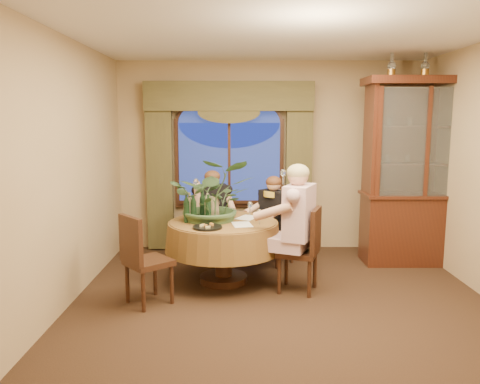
{
  "coord_description": "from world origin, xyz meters",
  "views": [
    {
      "loc": [
        -0.46,
        -4.51,
        1.93
      ],
      "look_at": [
        -0.44,
        0.92,
        1.1
      ],
      "focal_mm": 35.0,
      "sensor_mm": 36.0,
      "label": 1
    }
  ],
  "objects_px": {
    "chair_front_left": "(149,259)",
    "olive_bowl": "(227,219)",
    "centerpiece_plant": "(213,168)",
    "wine_bottle_2": "(202,204)",
    "wine_bottle_3": "(207,207)",
    "person_scarf": "(274,221)",
    "dining_table": "(223,252)",
    "oil_lamp_left": "(392,64)",
    "chair_back_right": "(275,229)",
    "wine_bottle_5": "(194,208)",
    "wine_bottle_1": "(190,206)",
    "person_back": "(212,216)",
    "oil_lamp_right": "(459,64)",
    "chair_right": "(298,250)",
    "stoneware_vase": "(214,208)",
    "chair_back": "(211,225)",
    "oil_lamp_center": "(425,64)",
    "wine_bottle_0": "(186,209)",
    "wine_bottle_4": "(208,208)",
    "china_cabinet": "(419,172)",
    "person_pink": "(299,229)"
  },
  "relations": [
    {
      "from": "chair_front_left",
      "to": "olive_bowl",
      "type": "height_order",
      "value": "chair_front_left"
    },
    {
      "from": "centerpiece_plant",
      "to": "chair_front_left",
      "type": "bearing_deg",
      "value": -130.98
    },
    {
      "from": "wine_bottle_2",
      "to": "wine_bottle_3",
      "type": "height_order",
      "value": "same"
    },
    {
      "from": "chair_front_left",
      "to": "person_scarf",
      "type": "bearing_deg",
      "value": 91.93
    },
    {
      "from": "dining_table",
      "to": "oil_lamp_left",
      "type": "height_order",
      "value": "oil_lamp_left"
    },
    {
      "from": "chair_back_right",
      "to": "wine_bottle_5",
      "type": "height_order",
      "value": "wine_bottle_5"
    },
    {
      "from": "dining_table",
      "to": "wine_bottle_1",
      "type": "xyz_separation_m",
      "value": [
        -0.41,
        0.1,
        0.54
      ]
    },
    {
      "from": "person_back",
      "to": "person_scarf",
      "type": "height_order",
      "value": "person_back"
    },
    {
      "from": "oil_lamp_right",
      "to": "chair_front_left",
      "type": "height_order",
      "value": "oil_lamp_right"
    },
    {
      "from": "chair_right",
      "to": "wine_bottle_2",
      "type": "bearing_deg",
      "value": 84.56
    },
    {
      "from": "person_back",
      "to": "stoneware_vase",
      "type": "relative_size",
      "value": 4.69
    },
    {
      "from": "chair_back",
      "to": "centerpiece_plant",
      "type": "relative_size",
      "value": 0.88
    },
    {
      "from": "oil_lamp_center",
      "to": "wine_bottle_5",
      "type": "bearing_deg",
      "value": -164.01
    },
    {
      "from": "person_back",
      "to": "stoneware_vase",
      "type": "height_order",
      "value": "person_back"
    },
    {
      "from": "oil_lamp_center",
      "to": "chair_front_left",
      "type": "xyz_separation_m",
      "value": [
        -3.37,
        -1.45,
        -2.18
      ]
    },
    {
      "from": "oil_lamp_left",
      "to": "person_scarf",
      "type": "xyz_separation_m",
      "value": [
        -1.51,
        -0.13,
        -2.05
      ]
    },
    {
      "from": "oil_lamp_left",
      "to": "oil_lamp_right",
      "type": "distance_m",
      "value": 0.87
    },
    {
      "from": "chair_right",
      "to": "wine_bottle_0",
      "type": "distance_m",
      "value": 1.37
    },
    {
      "from": "oil_lamp_left",
      "to": "person_scarf",
      "type": "bearing_deg",
      "value": -174.98
    },
    {
      "from": "dining_table",
      "to": "olive_bowl",
      "type": "xyz_separation_m",
      "value": [
        0.04,
        -0.02,
        0.4
      ]
    },
    {
      "from": "oil_lamp_center",
      "to": "person_scarf",
      "type": "xyz_separation_m",
      "value": [
        -1.95,
        -0.13,
        -2.05
      ]
    },
    {
      "from": "wine_bottle_2",
      "to": "wine_bottle_4",
      "type": "relative_size",
      "value": 1.0
    },
    {
      "from": "chair_front_left",
      "to": "chair_back_right",
      "type": "bearing_deg",
      "value": 93.75
    },
    {
      "from": "stoneware_vase",
      "to": "wine_bottle_1",
      "type": "distance_m",
      "value": 0.29
    },
    {
      "from": "oil_lamp_right",
      "to": "chair_back_right",
      "type": "height_order",
      "value": "oil_lamp_right"
    },
    {
      "from": "oil_lamp_right",
      "to": "centerpiece_plant",
      "type": "bearing_deg",
      "value": -167.49
    },
    {
      "from": "dining_table",
      "to": "wine_bottle_2",
      "type": "bearing_deg",
      "value": 140.42
    },
    {
      "from": "oil_lamp_center",
      "to": "olive_bowl",
      "type": "xyz_separation_m",
      "value": [
        -2.56,
        -0.8,
        -1.89
      ]
    },
    {
      "from": "person_scarf",
      "to": "wine_bottle_4",
      "type": "distance_m",
      "value": 1.14
    },
    {
      "from": "dining_table",
      "to": "chair_front_left",
      "type": "bearing_deg",
      "value": -139.19
    },
    {
      "from": "dining_table",
      "to": "stoneware_vase",
      "type": "bearing_deg",
      "value": 129.81
    },
    {
      "from": "china_cabinet",
      "to": "person_back",
      "type": "bearing_deg",
      "value": 178.07
    },
    {
      "from": "chair_front_left",
      "to": "person_pink",
      "type": "bearing_deg",
      "value": 59.53
    },
    {
      "from": "china_cabinet",
      "to": "oil_lamp_center",
      "type": "bearing_deg",
      "value": 180.0
    },
    {
      "from": "chair_right",
      "to": "chair_back",
      "type": "bearing_deg",
      "value": 59.06
    },
    {
      "from": "person_pink",
      "to": "chair_right",
      "type": "bearing_deg",
      "value": 22.7
    },
    {
      "from": "person_scarf",
      "to": "centerpiece_plant",
      "type": "height_order",
      "value": "centerpiece_plant"
    },
    {
      "from": "china_cabinet",
      "to": "centerpiece_plant",
      "type": "distance_m",
      "value": 2.81
    },
    {
      "from": "person_scarf",
      "to": "wine_bottle_1",
      "type": "height_order",
      "value": "person_scarf"
    },
    {
      "from": "olive_bowl",
      "to": "wine_bottle_3",
      "type": "distance_m",
      "value": 0.28
    },
    {
      "from": "person_pink",
      "to": "wine_bottle_1",
      "type": "relative_size",
      "value": 4.45
    },
    {
      "from": "chair_back",
      "to": "chair_front_left",
      "type": "distance_m",
      "value": 1.74
    },
    {
      "from": "wine_bottle_5",
      "to": "chair_back_right",
      "type": "bearing_deg",
      "value": 38.68
    },
    {
      "from": "oil_lamp_center",
      "to": "dining_table",
      "type": "bearing_deg",
      "value": -163.2
    },
    {
      "from": "oil_lamp_center",
      "to": "person_pink",
      "type": "height_order",
      "value": "oil_lamp_center"
    },
    {
      "from": "centerpiece_plant",
      "to": "wine_bottle_5",
      "type": "height_order",
      "value": "centerpiece_plant"
    },
    {
      "from": "person_pink",
      "to": "china_cabinet",
      "type": "bearing_deg",
      "value": -33.39
    },
    {
      "from": "oil_lamp_right",
      "to": "person_back",
      "type": "relative_size",
      "value": 0.27
    },
    {
      "from": "china_cabinet",
      "to": "oil_lamp_center",
      "type": "height_order",
      "value": "oil_lamp_center"
    },
    {
      "from": "person_back",
      "to": "wine_bottle_1",
      "type": "bearing_deg",
      "value": 62.35
    }
  ]
}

